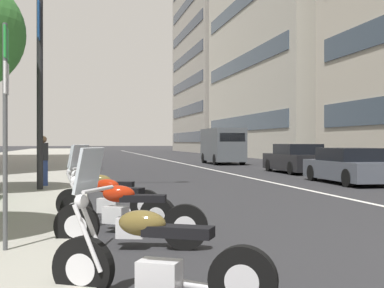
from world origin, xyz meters
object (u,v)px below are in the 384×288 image
(car_following_behind, at_px, (350,167))
(car_mid_block_traffic, at_px, (296,159))
(street_lamp_with_banners, at_px, (52,3))
(motorcycle_nearest_camera, at_px, (155,260))
(delivery_van_ahead, at_px, (222,145))
(parking_sign_by_curb, at_px, (6,108))
(motorcycle_under_tarp, at_px, (106,198))
(motorcycle_far_end_row, at_px, (113,206))
(pedestrian_on_plaza, at_px, (43,161))
(motorcycle_mid_row, at_px, (129,220))

(car_following_behind, height_order, car_mid_block_traffic, car_mid_block_traffic)
(car_following_behind, distance_m, street_lamp_with_banners, 11.72)
(motorcycle_nearest_camera, xyz_separation_m, delivery_van_ahead, (30.02, -8.85, 0.88))
(parking_sign_by_curb, bearing_deg, car_mid_block_traffic, -33.47)
(motorcycle_under_tarp, xyz_separation_m, car_following_behind, (7.24, -9.18, 0.19))
(motorcycle_far_end_row, height_order, pedestrian_on_plaza, pedestrian_on_plaza)
(motorcycle_under_tarp, xyz_separation_m, delivery_van_ahead, (24.52, -9.05, 0.88))
(motorcycle_nearest_camera, bearing_deg, pedestrian_on_plaza, -53.05)
(delivery_van_ahead, bearing_deg, street_lamp_with_banners, 152.37)
(motorcycle_under_tarp, height_order, car_mid_block_traffic, motorcycle_under_tarp)
(street_lamp_with_banners, bearing_deg, motorcycle_far_end_row, -168.77)
(motorcycle_mid_row, distance_m, delivery_van_ahead, 28.79)
(motorcycle_mid_row, height_order, car_following_behind, car_following_behind)
(delivery_van_ahead, relative_size, pedestrian_on_plaza, 3.30)
(motorcycle_mid_row, relative_size, delivery_van_ahead, 0.42)
(car_following_behind, bearing_deg, motorcycle_nearest_camera, 146.53)
(pedestrian_on_plaza, bearing_deg, motorcycle_under_tarp, 93.82)
(motorcycle_nearest_camera, xyz_separation_m, motorcycle_mid_row, (2.64, 0.01, -0.01))
(motorcycle_under_tarp, bearing_deg, pedestrian_on_plaza, -55.39)
(motorcycle_nearest_camera, relative_size, street_lamp_with_banners, 0.21)
(motorcycle_nearest_camera, distance_m, car_mid_block_traffic, 21.46)
(motorcycle_far_end_row, bearing_deg, pedestrian_on_plaza, -42.67)
(parking_sign_by_curb, bearing_deg, car_following_behind, -45.06)
(delivery_van_ahead, bearing_deg, motorcycle_mid_row, 162.81)
(pedestrian_on_plaza, bearing_deg, motorcycle_mid_row, 90.94)
(motorcycle_under_tarp, bearing_deg, car_following_behind, -120.86)
(motorcycle_nearest_camera, distance_m, motorcycle_mid_row, 2.64)
(car_following_behind, distance_m, pedestrian_on_plaza, 10.84)
(parking_sign_by_curb, height_order, street_lamp_with_banners, street_lamp_with_banners)
(motorcycle_mid_row, distance_m, motorcycle_under_tarp, 2.86)
(delivery_van_ahead, bearing_deg, pedestrian_on_plaza, 149.72)
(car_following_behind, xyz_separation_m, parking_sign_by_curb, (-10.56, 10.58, 1.32))
(motorcycle_mid_row, height_order, motorcycle_far_end_row, motorcycle_far_end_row)
(street_lamp_with_banners, bearing_deg, motorcycle_mid_row, -169.78)
(motorcycle_mid_row, height_order, pedestrian_on_plaza, pedestrian_on_plaza)
(motorcycle_nearest_camera, height_order, parking_sign_by_curb, parking_sign_by_curb)
(car_following_behind, relative_size, street_lamp_with_banners, 0.50)
(parking_sign_by_curb, distance_m, street_lamp_with_banners, 9.41)
(car_following_behind, bearing_deg, motorcycle_under_tarp, 129.98)
(motorcycle_far_end_row, xyz_separation_m, motorcycle_under_tarp, (1.43, 0.06, -0.01))
(motorcycle_mid_row, bearing_deg, street_lamp_with_banners, -64.02)
(car_mid_block_traffic, distance_m, pedestrian_on_plaza, 13.42)
(motorcycle_under_tarp, xyz_separation_m, street_lamp_with_banners, (5.37, 1.29, 5.12))
(motorcycle_far_end_row, distance_m, car_mid_block_traffic, 18.00)
(motorcycle_mid_row, height_order, street_lamp_with_banners, street_lamp_with_banners)
(motorcycle_far_end_row, bearing_deg, car_mid_block_traffic, -87.38)
(motorcycle_far_end_row, distance_m, motorcycle_under_tarp, 1.43)
(motorcycle_nearest_camera, height_order, motorcycle_far_end_row, motorcycle_far_end_row)
(motorcycle_mid_row, height_order, car_mid_block_traffic, car_mid_block_traffic)
(car_mid_block_traffic, relative_size, street_lamp_with_banners, 0.52)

